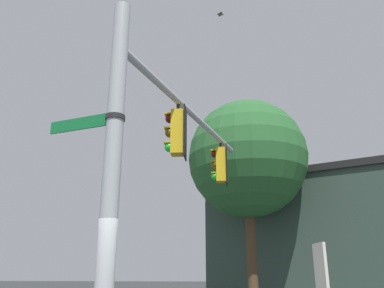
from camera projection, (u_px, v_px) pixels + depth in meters
name	position (u px, v px, depth m)	size (l,w,h in m)	color
signal_pole	(112.00, 175.00, 6.02)	(0.29, 0.29, 6.38)	#ADB2B7
mast_arm	(193.00, 115.00, 9.77)	(0.16, 0.16, 6.90)	#ADB2B7
traffic_light_nearest_pole	(177.00, 133.00, 8.72)	(0.54, 0.49, 1.31)	black
traffic_light_mid_inner	(220.00, 165.00, 11.54)	(0.54, 0.49, 1.31)	black
street_name_sign	(97.00, 121.00, 6.45)	(0.61, 1.45, 0.22)	#147238
bird_flying	(220.00, 14.00, 11.25)	(0.29, 0.21, 0.10)	#4C4742
storefront_building	(332.00, 239.00, 17.69)	(10.55, 12.24, 5.89)	#33473D
tree_by_storefront	(247.00, 159.00, 16.03)	(4.98, 4.98, 8.61)	#4C3823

